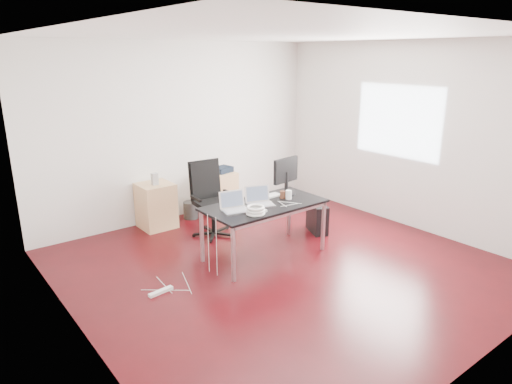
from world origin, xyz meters
TOP-DOWN VIEW (x-y plane):
  - room_shell at (0.04, 0.00)m, footprint 5.00×5.00m
  - desk at (0.01, 0.38)m, footprint 1.60×0.80m
  - office_chair at (-0.13, 1.49)m, footprint 0.52×0.54m
  - filing_cabinet_left at (-0.65, 2.23)m, footprint 0.50×0.50m
  - filing_cabinet_right at (0.51, 2.23)m, footprint 0.50×0.50m
  - pc_tower at (1.18, 0.55)m, footprint 0.37×0.49m
  - wastebasket at (-0.03, 2.25)m, footprint 0.26×0.26m
  - power_strip at (-1.55, 0.31)m, footprint 0.31×0.10m
  - laptop_left at (-0.45, 0.41)m, footprint 0.38×0.32m
  - laptop_right at (-0.06, 0.40)m, footprint 0.39×0.35m
  - monitor at (0.51, 0.54)m, footprint 0.45×0.26m
  - keyboard at (0.20, 0.57)m, footprint 0.44×0.14m
  - cup_white at (0.39, 0.34)m, footprint 0.09×0.09m
  - cup_brown at (0.35, 0.41)m, footprint 0.10×0.10m
  - cable_coil at (-0.34, 0.12)m, footprint 0.24×0.24m
  - power_adapter at (-0.21, 0.14)m, footprint 0.08×0.08m
  - speaker at (-0.66, 2.18)m, footprint 0.09×0.08m
  - navy_garment at (0.57, 2.19)m, footprint 0.34×0.29m

SIDE VIEW (x-z plane):
  - power_strip at x=-1.55m, z-range 0.00..0.04m
  - wastebasket at x=-0.03m, z-range 0.00..0.28m
  - pc_tower at x=1.18m, z-range 0.00..0.44m
  - filing_cabinet_left at x=-0.65m, z-range 0.00..0.70m
  - filing_cabinet_right at x=0.51m, z-range 0.00..0.70m
  - office_chair at x=-0.13m, z-range 0.06..1.15m
  - desk at x=0.01m, z-range 0.31..1.04m
  - keyboard at x=0.20m, z-range 0.73..0.75m
  - power_adapter at x=-0.21m, z-range 0.73..0.76m
  - navy_garment at x=0.57m, z-range 0.70..0.79m
  - cup_brown at x=0.35m, z-range 0.73..0.83m
  - cable_coil at x=-0.34m, z-range 0.73..0.84m
  - laptop_left at x=-0.45m, z-range 0.67..0.90m
  - laptop_right at x=-0.06m, z-range 0.67..0.90m
  - speaker at x=-0.66m, z-range 0.70..0.88m
  - cup_white at x=0.39m, z-range 0.73..0.85m
  - monitor at x=0.51m, z-range 0.76..1.27m
  - room_shell at x=0.04m, z-range -1.10..3.90m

